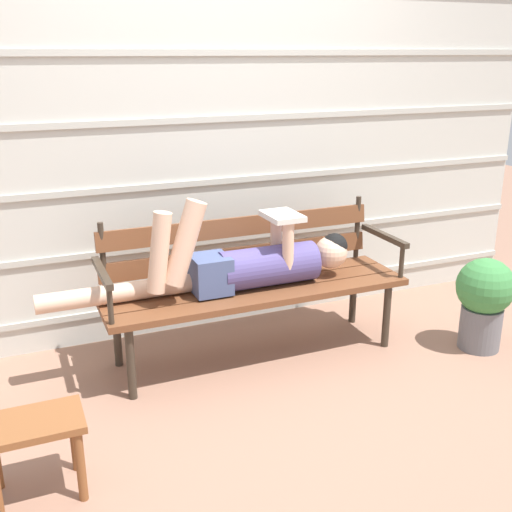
# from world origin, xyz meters

# --- Properties ---
(ground_plane) EXTENTS (12.00, 12.00, 0.00)m
(ground_plane) POSITION_xyz_m (0.00, 0.00, 0.00)
(ground_plane) COLOR #936B56
(house_siding) EXTENTS (4.48, 0.08, 2.23)m
(house_siding) POSITION_xyz_m (0.00, 0.67, 1.11)
(house_siding) COLOR beige
(house_siding) RESTS_ON ground
(park_bench) EXTENTS (1.72, 0.50, 0.82)m
(park_bench) POSITION_xyz_m (-0.00, 0.18, 0.47)
(park_bench) COLOR brown
(park_bench) RESTS_ON ground
(reclining_person) EXTENTS (1.74, 0.25, 0.55)m
(reclining_person) POSITION_xyz_m (-0.07, 0.11, 0.58)
(reclining_person) COLOR #514784
(footstool) EXTENTS (0.38, 0.25, 0.34)m
(footstool) POSITION_xyz_m (-1.24, -0.64, 0.26)
(footstool) COLOR brown
(footstool) RESTS_ON ground
(potted_plant) EXTENTS (0.33, 0.33, 0.56)m
(potted_plant) POSITION_xyz_m (1.26, -0.31, 0.31)
(potted_plant) COLOR slate
(potted_plant) RESTS_ON ground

